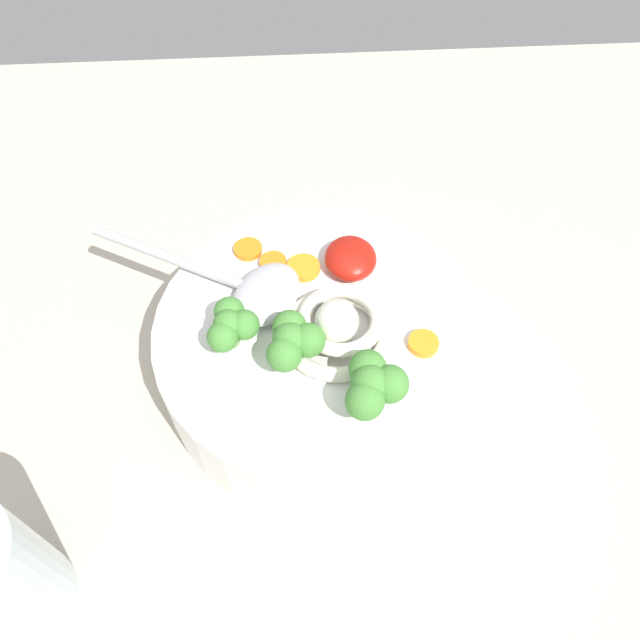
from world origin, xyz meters
TOP-DOWN VIEW (x-y plane):
  - table_slab at (0.00, 0.00)cm, footprint 90.81×90.81cm
  - soup_bowl at (0.33, -1.52)cm, footprint 23.34×23.34cm
  - noodle_pile at (-1.10, -2.70)cm, footprint 8.44×8.28cm
  - soup_spoon at (2.95, 3.29)cm, footprint 11.23×16.72cm
  - chili_sauce_dollop at (5.14, -4.18)cm, footprint 4.28×3.85cm
  - broccoli_floret_front at (-6.44, -4.39)cm, footprint 4.72×4.06cm
  - broccoli_floret_beside_noodles at (-2.82, 0.34)cm, footprint 4.48×3.85cm
  - broccoli_floret_beside_chili at (-1.17, 4.36)cm, footprint 4.01×3.45cm
  - carrot_slice_rear at (-2.29, -8.47)cm, footprint 2.09×2.09cm
  - carrot_slice_extra_b at (5.04, -0.66)cm, footprint 2.48×2.48cm
  - carrot_slice_extra_a at (5.64, 1.57)cm, footprint 2.01×2.01cm
  - carrot_slice_left at (7.23, 3.48)cm, footprint 2.18×2.18cm

SIDE VIEW (x-z plane):
  - table_slab at x=0.00cm, z-range 0.00..2.90cm
  - soup_bowl at x=0.33cm, z-range 3.01..9.24cm
  - carrot_slice_left at x=7.23cm, z-range 9.14..9.57cm
  - carrot_slice_extra_b at x=5.04cm, z-range 9.14..9.65cm
  - carrot_slice_rear at x=-2.29cm, z-range 9.14..9.68cm
  - carrot_slice_extra_a at x=5.64cm, z-range 9.14..9.72cm
  - soup_spoon at x=2.95cm, z-range 9.14..10.74cm
  - chili_sauce_dollop at x=5.14cm, z-range 9.14..11.06cm
  - noodle_pile at x=-1.10cm, z-range 8.50..11.89cm
  - broccoli_floret_beside_chili at x=-1.17cm, z-range 9.54..12.71cm
  - broccoli_floret_beside_noodles at x=-2.82cm, z-range 9.59..13.13cm
  - broccoli_floret_front at x=-6.44cm, z-range 9.61..13.34cm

